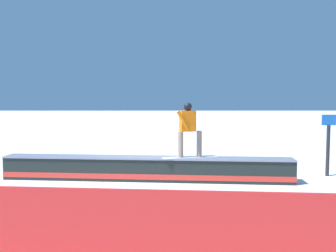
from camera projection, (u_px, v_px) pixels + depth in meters
The scene contains 5 objects.
ground_plane at pixel (146, 180), 9.64m from camera, with size 120.00×120.00×0.00m, color white.
grind_box at pixel (146, 170), 9.61m from camera, with size 7.83×1.26×0.64m.
snowboarder at pixel (188, 128), 9.42m from camera, with size 1.50×0.64×1.47m.
safety_fence at pixel (125, 224), 4.85m from camera, with size 9.71×0.06×0.98m, color red.
trail_marker at pixel (328, 143), 10.13m from camera, with size 0.40×0.10×1.76m.
Camera 1 is at (-0.57, 9.50, 2.19)m, focal length 38.07 mm.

